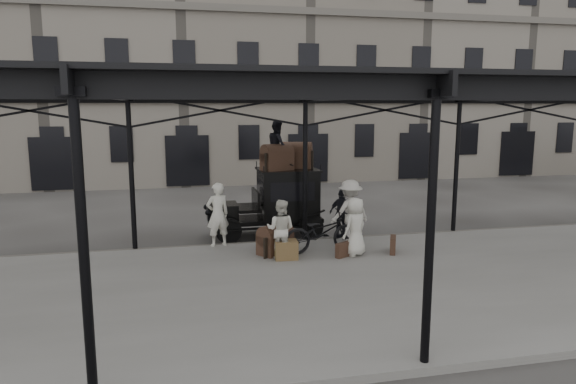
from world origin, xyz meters
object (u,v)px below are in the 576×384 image
at_px(taxi, 278,199).
at_px(bicycle, 322,232).
at_px(porter_official, 342,214).
at_px(steamer_trunk_platform, 275,241).
at_px(steamer_trunk_roof_near, 277,159).
at_px(porter_left, 218,214).

bearing_deg(taxi, bicycle, -75.31).
distance_m(porter_official, bicycle, 1.63).
relative_size(bicycle, steamer_trunk_platform, 2.34).
relative_size(taxi, bicycle, 1.66).
bearing_deg(steamer_trunk_roof_near, bicycle, -93.20).
bearing_deg(porter_left, porter_official, 164.50).
relative_size(porter_left, steamer_trunk_platform, 1.99).
distance_m(taxi, bicycle, 2.80).
height_order(taxi, porter_left, taxi).
height_order(bicycle, steamer_trunk_platform, bicycle).
bearing_deg(steamer_trunk_platform, taxi, 42.12).
distance_m(porter_official, steamer_trunk_platform, 2.60).
distance_m(porter_left, steamer_trunk_platform, 1.95).
height_order(bicycle, steamer_trunk_roof_near, steamer_trunk_roof_near).
distance_m(porter_official, steamer_trunk_roof_near, 2.67).
bearing_deg(porter_official, steamer_trunk_platform, 78.71).
distance_m(porter_left, porter_official, 3.78).
bearing_deg(porter_official, taxi, 13.23).
bearing_deg(taxi, porter_left, -145.66).
bearing_deg(taxi, steamer_trunk_platform, -103.05).
relative_size(porter_official, bicycle, 0.71).
height_order(porter_official, steamer_trunk_roof_near, steamer_trunk_roof_near).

